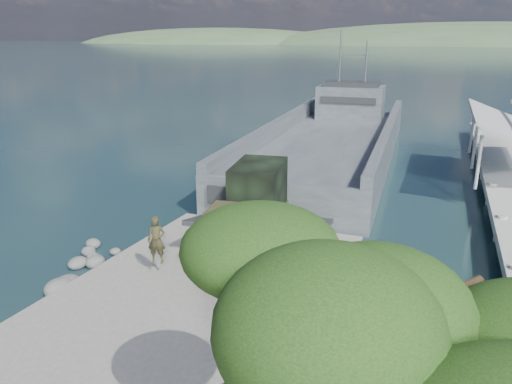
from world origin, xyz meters
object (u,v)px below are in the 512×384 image
at_px(military_truck, 252,208).
at_px(soldier, 157,249).
at_px(landing_craft, 331,149).
at_px(overhang_tree, 427,380).

xyz_separation_m(military_truck, soldier, (-2.65, -3.96, -0.77)).
distance_m(military_truck, soldier, 4.83).
distance_m(landing_craft, soldier, 23.60).
bearing_deg(landing_craft, soldier, -97.49).
xyz_separation_m(landing_craft, military_truck, (0.49, -19.53, 1.35)).
bearing_deg(soldier, overhang_tree, -61.86).
distance_m(landing_craft, military_truck, 19.58).
height_order(military_truck, overhang_tree, overhang_tree).
distance_m(landing_craft, overhang_tree, 35.62).
height_order(military_truck, soldier, military_truck).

